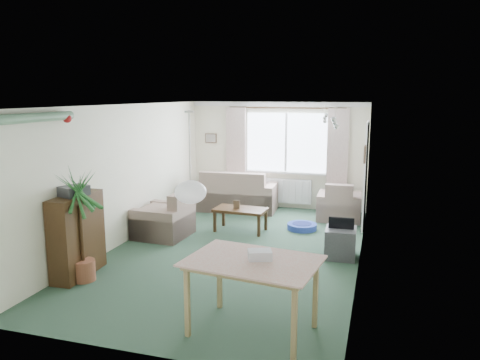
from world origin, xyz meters
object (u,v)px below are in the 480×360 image
(pet_bed, at_px, (302,227))
(tv_cube, at_px, (341,243))
(coffee_table, at_px, (240,220))
(houseplant, at_px, (81,226))
(sofa, at_px, (236,190))
(armchair_corner, at_px, (340,200))
(bookshelf, at_px, (77,235))
(armchair_left, at_px, (163,214))
(dining_table, at_px, (253,297))

(pet_bed, bearing_deg, tv_cube, -58.52)
(coffee_table, distance_m, houseplant, 3.31)
(sofa, xyz_separation_m, armchair_corner, (2.30, -0.18, -0.06))
(coffee_table, xyz_separation_m, bookshelf, (-1.59, -2.78, 0.37))
(tv_cube, bearing_deg, pet_bed, 119.53)
(houseplant, relative_size, tv_cube, 3.04)
(sofa, xyz_separation_m, tv_cube, (2.53, -2.54, -0.21))
(coffee_table, relative_size, pet_bed, 1.72)
(sofa, bearing_deg, houseplant, 76.27)
(houseplant, bearing_deg, sofa, 79.72)
(armchair_left, bearing_deg, houseplant, -0.90)
(pet_bed, bearing_deg, sofa, 145.35)
(sofa, height_order, tv_cube, sofa)
(sofa, distance_m, houseplant, 4.63)
(bookshelf, relative_size, houseplant, 0.74)
(bookshelf, height_order, tv_cube, bookshelf)
(sofa, bearing_deg, tv_cube, 131.43)
(armchair_left, distance_m, pet_bed, 2.66)
(coffee_table, height_order, dining_table, dining_table)
(armchair_left, bearing_deg, bookshelf, -6.44)
(armchair_left, distance_m, coffee_table, 1.46)
(sofa, height_order, houseplant, houseplant)
(sofa, height_order, armchair_corner, sofa)
(armchair_left, distance_m, dining_table, 3.83)
(armchair_left, bearing_deg, coffee_table, 123.29)
(armchair_corner, distance_m, coffee_table, 2.24)
(pet_bed, bearing_deg, coffee_table, -158.59)
(sofa, distance_m, coffee_table, 1.72)
(sofa, relative_size, coffee_table, 1.85)
(coffee_table, relative_size, tv_cube, 1.87)
(bookshelf, bearing_deg, coffee_table, 57.42)
(pet_bed, bearing_deg, armchair_corner, 58.15)
(armchair_left, height_order, tv_cube, armchair_left)
(armchair_corner, height_order, bookshelf, bookshelf)
(dining_table, distance_m, pet_bed, 4.09)
(sofa, height_order, dining_table, sofa)
(dining_table, distance_m, tv_cube, 2.80)
(dining_table, relative_size, tv_cube, 2.47)
(coffee_table, bearing_deg, armchair_left, -149.70)
(armchair_left, bearing_deg, pet_bed, 119.29)
(coffee_table, distance_m, tv_cube, 2.16)
(armchair_corner, relative_size, armchair_left, 0.95)
(houseplant, relative_size, pet_bed, 2.80)
(armchair_left, xyz_separation_m, tv_cube, (3.20, -0.21, -0.18))
(bookshelf, distance_m, pet_bed, 4.23)
(sofa, height_order, bookshelf, bookshelf)
(sofa, bearing_deg, dining_table, 105.62)
(coffee_table, distance_m, dining_table, 3.85)
(tv_cube, bearing_deg, armchair_left, 174.38)
(armchair_corner, height_order, tv_cube, armchair_corner)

